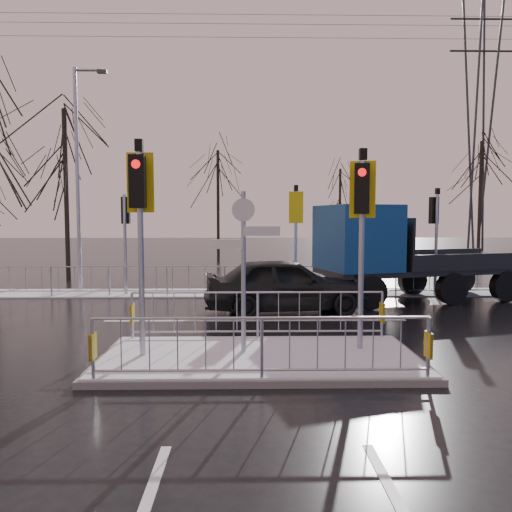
{
  "coord_description": "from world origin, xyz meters",
  "views": [
    {
      "loc": [
        -0.25,
        -9.25,
        2.72
      ],
      "look_at": [
        -0.01,
        2.77,
        1.8
      ],
      "focal_mm": 35.0,
      "sensor_mm": 36.0,
      "label": 1
    }
  ],
  "objects_px": {
    "street_lamp_left": "(79,170)",
    "car_far_lane": "(286,285)",
    "traffic_island": "(259,341)",
    "flatbed_truck": "(384,251)"
  },
  "relations": [
    {
      "from": "street_lamp_left",
      "to": "car_far_lane",
      "type": "bearing_deg",
      "value": -31.48
    },
    {
      "from": "traffic_island",
      "to": "flatbed_truck",
      "type": "distance_m",
      "value": 8.0
    },
    {
      "from": "car_far_lane",
      "to": "flatbed_truck",
      "type": "xyz_separation_m",
      "value": [
        3.3,
        1.68,
        0.86
      ]
    },
    {
      "from": "flatbed_truck",
      "to": "car_far_lane",
      "type": "bearing_deg",
      "value": -153.04
    },
    {
      "from": "flatbed_truck",
      "to": "street_lamp_left",
      "type": "relative_size",
      "value": 0.87
    },
    {
      "from": "traffic_island",
      "to": "car_far_lane",
      "type": "relative_size",
      "value": 1.28
    },
    {
      "from": "street_lamp_left",
      "to": "flatbed_truck",
      "type": "bearing_deg",
      "value": -14.78
    },
    {
      "from": "flatbed_truck",
      "to": "traffic_island",
      "type": "bearing_deg",
      "value": -122.13
    },
    {
      "from": "car_far_lane",
      "to": "flatbed_truck",
      "type": "relative_size",
      "value": 0.66
    },
    {
      "from": "traffic_island",
      "to": "street_lamp_left",
      "type": "xyz_separation_m",
      "value": [
        -6.42,
        9.49,
        4.1
      ]
    }
  ]
}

